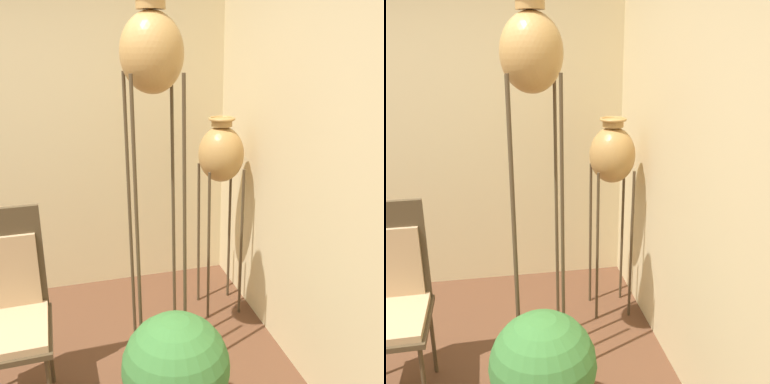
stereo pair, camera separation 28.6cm
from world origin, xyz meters
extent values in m
cube|color=beige|center=(1.88, 0.00, 1.35)|extent=(0.06, 7.70, 2.70)
cylinder|color=#473823|center=(0.90, 0.53, 0.91)|extent=(0.02, 0.02, 1.81)
cylinder|color=#473823|center=(1.17, 0.53, 0.91)|extent=(0.02, 0.02, 1.81)
cylinder|color=#473823|center=(0.90, 0.80, 0.91)|extent=(0.02, 0.02, 1.81)
cylinder|color=#473823|center=(1.17, 0.80, 0.91)|extent=(0.02, 0.02, 1.81)
torus|color=#473823|center=(1.03, 0.67, 1.81)|extent=(0.27, 0.27, 0.02)
ellipsoid|color=#B28447|center=(1.03, 0.67, 1.91)|extent=(0.33, 0.33, 0.41)
cylinder|color=#B28447|center=(1.03, 0.67, 2.15)|extent=(0.15, 0.15, 0.08)
cylinder|color=#473823|center=(1.49, 1.08, 0.56)|extent=(0.02, 0.02, 1.13)
cylinder|color=#473823|center=(1.74, 1.08, 0.56)|extent=(0.02, 0.02, 1.13)
cylinder|color=#473823|center=(1.49, 1.33, 0.56)|extent=(0.02, 0.02, 1.13)
cylinder|color=#473823|center=(1.74, 1.33, 0.56)|extent=(0.02, 0.02, 1.13)
torus|color=#473823|center=(1.61, 1.21, 1.13)|extent=(0.26, 0.26, 0.02)
ellipsoid|color=#B28447|center=(1.61, 1.21, 1.22)|extent=(0.32, 0.32, 0.39)
cylinder|color=#B28447|center=(1.61, 1.21, 1.44)|extent=(0.14, 0.14, 0.05)
torus|color=#B28447|center=(1.61, 1.21, 1.47)|extent=(0.19, 0.19, 0.02)
cylinder|color=#473823|center=(0.38, 0.69, 0.25)|extent=(0.02, 0.02, 0.49)
cube|color=#473823|center=(0.19, 0.48, 0.51)|extent=(0.47, 0.50, 0.03)
cube|color=tan|center=(0.19, 0.48, 0.54)|extent=(0.44, 0.46, 0.04)
cube|color=#473823|center=(0.18, 0.71, 0.83)|extent=(0.44, 0.04, 0.61)
cube|color=tan|center=(0.18, 0.68, 0.77)|extent=(0.37, 0.03, 0.43)
sphere|color=#387033|center=(1.00, 0.10, 0.43)|extent=(0.54, 0.54, 0.54)
camera|label=1|loc=(0.57, -1.68, 1.94)|focal=42.00mm
camera|label=2|loc=(0.85, -1.75, 1.94)|focal=42.00mm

